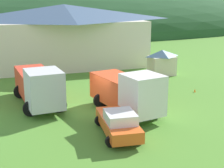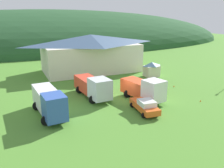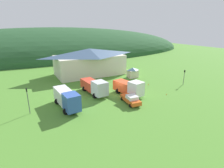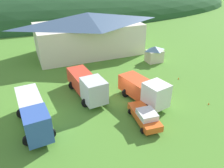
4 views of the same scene
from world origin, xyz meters
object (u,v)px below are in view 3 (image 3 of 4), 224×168
(service_pickup_orange, at_px, (131,99))
(traffic_light_east, at_px, (184,76))
(heavy_rig_white, at_px, (129,87))
(traffic_cone_near_pickup, at_px, (148,85))
(depot_building, at_px, (90,61))
(play_shed_cream, at_px, (133,72))
(traffic_cone_mid_row, at_px, (166,95))
(box_truck_blue, at_px, (67,98))
(traffic_light_west, at_px, (28,98))
(tow_truck_silver, at_px, (95,86))

(service_pickup_orange, xyz_separation_m, traffic_light_east, (17.31, 3.09, 1.44))
(heavy_rig_white, height_order, traffic_cone_near_pickup, heavy_rig_white)
(service_pickup_orange, relative_size, traffic_cone_near_pickup, 8.36)
(depot_building, relative_size, play_shed_cream, 7.02)
(play_shed_cream, xyz_separation_m, traffic_light_east, (7.24, -10.98, 0.84))
(traffic_light_east, bearing_deg, play_shed_cream, 123.38)
(traffic_cone_mid_row, bearing_deg, traffic_cone_near_pickup, 82.33)
(box_truck_blue, height_order, traffic_light_east, traffic_light_east)
(box_truck_blue, relative_size, traffic_cone_mid_row, 15.86)
(traffic_light_west, xyz_separation_m, traffic_cone_near_pickup, (26.36, 2.49, -2.65))
(play_shed_cream, height_order, heavy_rig_white, heavy_rig_white)
(depot_building, relative_size, box_truck_blue, 2.52)
(service_pickup_orange, bearing_deg, traffic_cone_mid_row, 95.32)
(traffic_light_west, relative_size, traffic_cone_near_pickup, 7.13)
(play_shed_cream, relative_size, traffic_cone_near_pickup, 4.75)
(service_pickup_orange, distance_m, traffic_cone_near_pickup, 11.96)
(box_truck_blue, bearing_deg, heavy_rig_white, 84.90)
(tow_truck_silver, bearing_deg, depot_building, 157.00)
(box_truck_blue, xyz_separation_m, traffic_cone_near_pickup, (20.46, 3.27, -1.80))
(traffic_cone_near_pickup, bearing_deg, traffic_cone_mid_row, -97.67)
(traffic_cone_near_pickup, bearing_deg, service_pickup_orange, -145.00)
(play_shed_cream, distance_m, traffic_light_west, 28.40)
(box_truck_blue, relative_size, tow_truck_silver, 0.97)
(tow_truck_silver, bearing_deg, traffic_light_east, 73.54)
(traffic_cone_mid_row, bearing_deg, service_pickup_orange, 179.86)
(service_pickup_orange, relative_size, traffic_cone_mid_row, 10.03)
(tow_truck_silver, xyz_separation_m, traffic_light_east, (21.26, -4.34, 0.57))
(tow_truck_silver, xyz_separation_m, traffic_light_west, (-12.64, -3.08, 0.96))
(service_pickup_orange, bearing_deg, traffic_light_west, -99.25)
(traffic_light_east, bearing_deg, depot_building, 129.35)
(depot_building, relative_size, traffic_light_east, 5.58)
(traffic_cone_mid_row, bearing_deg, box_truck_blue, 169.56)
(depot_building, bearing_deg, traffic_light_west, -133.68)
(traffic_cone_near_pickup, height_order, traffic_cone_mid_row, traffic_cone_near_pickup)
(traffic_cone_near_pickup, bearing_deg, traffic_light_east, -26.49)
(traffic_light_west, relative_size, traffic_light_east, 1.19)
(heavy_rig_white, bearing_deg, traffic_cone_mid_row, 51.88)
(depot_building, height_order, tow_truck_silver, depot_building)
(depot_building, xyz_separation_m, play_shed_cream, (8.98, -8.80, -2.44))
(heavy_rig_white, bearing_deg, traffic_light_west, -104.24)
(play_shed_cream, height_order, traffic_light_east, traffic_light_east)
(box_truck_blue, bearing_deg, traffic_cone_near_pickup, 94.56)
(traffic_light_west, bearing_deg, depot_building, 46.32)
(depot_building, bearing_deg, traffic_cone_mid_row, -71.29)
(depot_building, height_order, service_pickup_orange, depot_building)
(traffic_cone_near_pickup, relative_size, traffic_cone_mid_row, 1.20)
(depot_building, xyz_separation_m, tow_truck_silver, (-5.04, -15.44, -2.17))
(depot_building, bearing_deg, heavy_rig_white, -87.49)
(depot_building, bearing_deg, traffic_light_east, -50.65)
(play_shed_cream, bearing_deg, traffic_light_east, -56.62)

